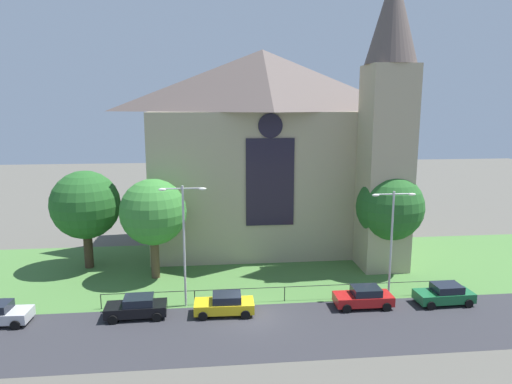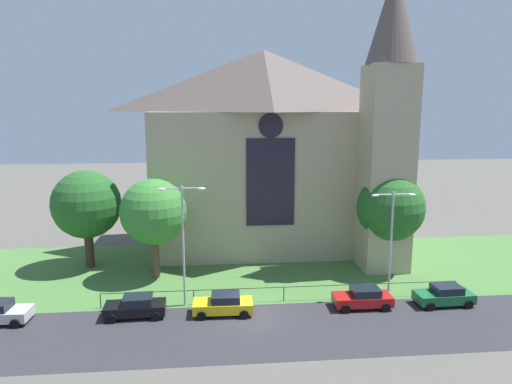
{
  "view_description": "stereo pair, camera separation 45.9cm",
  "coord_description": "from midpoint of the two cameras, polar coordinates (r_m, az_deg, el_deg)",
  "views": [
    {
      "loc": [
        -2.97,
        -30.31,
        14.65
      ],
      "look_at": [
        1.07,
        8.0,
        7.41
      ],
      "focal_mm": 32.72,
      "sensor_mm": 36.0,
      "label": 1
    },
    {
      "loc": [
        -2.51,
        -30.36,
        14.65
      ],
      "look_at": [
        1.07,
        8.0,
        7.41
      ],
      "focal_mm": 32.72,
      "sensor_mm": 36.0,
      "label": 2
    }
  ],
  "objects": [
    {
      "name": "ground",
      "position": [
        43.0,
        -2.03,
        -9.28
      ],
      "size": [
        160.0,
        160.0,
        0.0
      ],
      "primitive_type": "plane",
      "color": "#56544C"
    },
    {
      "name": "road_asphalt",
      "position": [
        32.02,
        -0.46,
        -16.58
      ],
      "size": [
        120.0,
        8.0,
        0.01
      ],
      "primitive_type": "cube",
      "color": "#2D2D33",
      "rests_on": "ground"
    },
    {
      "name": "grass_verge",
      "position": [
        41.13,
        -1.83,
        -10.22
      ],
      "size": [
        120.0,
        20.0,
        0.01
      ],
      "primitive_type": "cube",
      "color": "#477538",
      "rests_on": "ground"
    },
    {
      "name": "church_building",
      "position": [
        47.43,
        1.51,
        5.34
      ],
      "size": [
        23.2,
        16.2,
        26.0
      ],
      "color": "tan",
      "rests_on": "ground"
    },
    {
      "name": "iron_railing",
      "position": [
        35.99,
        3.16,
        -11.73
      ],
      "size": [
        27.12,
        0.07,
        1.13
      ],
      "color": "black",
      "rests_on": "ground"
    },
    {
      "name": "tree_left_far",
      "position": [
        44.4,
        -20.41,
        -1.52
      ],
      "size": [
        6.13,
        6.13,
        8.91
      ],
      "color": "#423021",
      "rests_on": "ground"
    },
    {
      "name": "tree_left_near",
      "position": [
        40.13,
        -12.78,
        -2.45
      ],
      "size": [
        5.59,
        5.59,
        8.58
      ],
      "color": "brown",
      "rests_on": "ground"
    },
    {
      "name": "tree_right_near",
      "position": [
        42.58,
        15.76,
        -1.81
      ],
      "size": [
        5.92,
        5.92,
        8.74
      ],
      "color": "brown",
      "rests_on": "ground"
    },
    {
      "name": "streetlamp_near",
      "position": [
        34.01,
        -9.2,
        -4.81
      ],
      "size": [
        3.37,
        0.26,
        9.03
      ],
      "color": "#B2B2B7",
      "rests_on": "ground"
    },
    {
      "name": "streetlamp_far",
      "position": [
        36.64,
        15.94,
        -4.59
      ],
      "size": [
        3.37,
        0.26,
        8.31
      ],
      "color": "#B2B2B7",
      "rests_on": "ground"
    },
    {
      "name": "parked_car_black",
      "position": [
        34.57,
        -14.74,
        -13.45
      ],
      "size": [
        4.26,
        2.13,
        1.51
      ],
      "rotation": [
        0.0,
        0.0,
        3.17
      ],
      "color": "black",
      "rests_on": "ground"
    },
    {
      "name": "parked_car_yellow",
      "position": [
        34.01,
        -4.24,
        -13.52
      ],
      "size": [
        4.25,
        2.12,
        1.51
      ],
      "rotation": [
        0.0,
        0.0,
        3.11
      ],
      "color": "gold",
      "rests_on": "ground"
    },
    {
      "name": "parked_car_red",
      "position": [
        35.88,
        12.67,
        -12.43
      ],
      "size": [
        4.22,
        2.06,
        1.51
      ],
      "rotation": [
        0.0,
        0.0,
        3.13
      ],
      "color": "#B21919",
      "rests_on": "ground"
    },
    {
      "name": "parked_car_green",
      "position": [
        38.13,
        21.73,
        -11.54
      ],
      "size": [
        4.25,
        2.12,
        1.51
      ],
      "rotation": [
        0.0,
        0.0,
        3.17
      ],
      "color": "#196033",
      "rests_on": "ground"
    }
  ]
}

